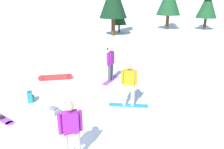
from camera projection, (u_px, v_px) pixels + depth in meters
ground_plane at (37, 137)px, 6.96m from camera, size 800.00×800.00×0.00m
snowboarder_foreground at (71, 130)px, 5.77m from camera, size 1.53×0.97×1.70m
snowboarder_midground at (129, 84)px, 8.64m from camera, size 1.57×0.37×1.77m
snowboarder_background at (111, 63)px, 11.25m from camera, size 0.70×1.47×1.76m
loose_snowboard_near_left at (56, 77)px, 11.60m from camera, size 1.70×0.70×0.29m
backpack_teal at (30, 97)px, 9.21m from camera, size 0.36×0.38×0.47m
backpack_grey at (53, 110)px, 8.30m from camera, size 0.56×0.45×0.28m
pine_tree_broad at (208, 0)px, 27.04m from camera, size 2.46×2.46×6.61m
pine_tree_tall at (119, 13)px, 25.62m from camera, size 1.74×1.74×4.08m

